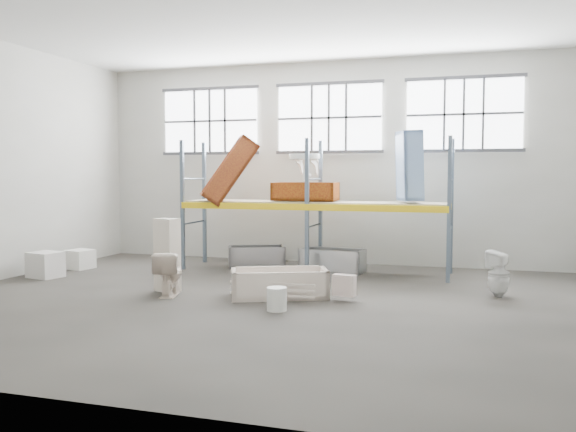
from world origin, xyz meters
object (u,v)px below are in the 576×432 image
at_px(bathtub_beige, 279,283).
at_px(blue_tub_upright, 409,166).
at_px(carton_near, 45,265).
at_px(toilet_beige, 169,273).
at_px(toilet_white, 499,274).
at_px(steel_tub_right, 332,260).
at_px(steel_tub_left, 257,256).
at_px(rust_tub_flat, 305,191).
at_px(cistern_tall, 167,255).
at_px(bucket, 277,299).

height_order(bathtub_beige, blue_tub_upright, blue_tub_upright).
bearing_deg(carton_near, toilet_beige, -15.79).
bearing_deg(toilet_white, steel_tub_right, -95.63).
relative_size(toilet_white, blue_tub_upright, 0.57).
xyz_separation_m(toilet_beige, steel_tub_left, (0.31, 3.81, -0.16)).
bearing_deg(steel_tub_left, rust_tub_flat, -10.26).
xyz_separation_m(bathtub_beige, toilet_white, (3.79, 1.21, 0.17)).
xyz_separation_m(bathtub_beige, steel_tub_right, (0.27, 3.08, 0.01)).
relative_size(bathtub_beige, cistern_tall, 1.25).
relative_size(cistern_tall, carton_near, 2.17).
relative_size(steel_tub_left, steel_tub_right, 0.94).
relative_size(steel_tub_left, blue_tub_upright, 0.89).
distance_m(steel_tub_right, bucket, 4.15).
bearing_deg(rust_tub_flat, blue_tub_upright, -2.53).
distance_m(toilet_white, steel_tub_right, 3.99).
xyz_separation_m(steel_tub_right, blue_tub_upright, (1.71, -0.07, 2.13)).
bearing_deg(steel_tub_left, cistern_tall, -98.94).
bearing_deg(steel_tub_left, toilet_beige, -94.64).
bearing_deg(cistern_tall, blue_tub_upright, 55.35).
bearing_deg(toilet_beige, blue_tub_upright, -153.35).
relative_size(steel_tub_right, bucket, 3.71).
height_order(toilet_beige, rust_tub_flat, rust_tub_flat).
bearing_deg(steel_tub_left, blue_tub_upright, -5.27).
relative_size(cistern_tall, bucket, 3.61).
bearing_deg(cistern_tall, toilet_beige, -39.01).
bearing_deg(bucket, carton_near, 164.57).
height_order(toilet_beige, toilet_white, toilet_white).
xyz_separation_m(blue_tub_upright, bucket, (-1.67, -4.08, -2.20)).
distance_m(toilet_beige, rust_tub_flat, 4.16).
relative_size(bathtub_beige, carton_near, 2.70).
distance_m(toilet_beige, cistern_tall, 0.52).
height_order(toilet_white, carton_near, toilet_white).
relative_size(rust_tub_flat, bucket, 3.82).
relative_size(steel_tub_right, carton_near, 2.23).
height_order(steel_tub_left, blue_tub_upright, blue_tub_upright).
xyz_separation_m(toilet_beige, cistern_tall, (-0.23, 0.37, 0.28)).
xyz_separation_m(toilet_white, rust_tub_flat, (-4.18, 1.90, 1.40)).
bearing_deg(toilet_beige, toilet_white, -178.50).
height_order(bathtub_beige, steel_tub_right, steel_tub_right).
xyz_separation_m(cistern_tall, bucket, (2.51, -0.97, -0.50)).
xyz_separation_m(toilet_beige, rust_tub_flat, (1.59, 3.58, 1.41)).
height_order(toilet_white, steel_tub_right, toilet_white).
xyz_separation_m(cistern_tall, toilet_white, (5.99, 1.31, -0.27)).
bearing_deg(toilet_white, bucket, -34.50).
height_order(toilet_white, rust_tub_flat, rust_tub_flat).
bearing_deg(carton_near, toilet_white, 4.26).
bearing_deg(carton_near, cistern_tall, -10.75).
bearing_deg(blue_tub_upright, rust_tub_flat, 177.47).
height_order(steel_tub_right, blue_tub_upright, blue_tub_upright).
bearing_deg(cistern_tall, steel_tub_left, 99.78).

